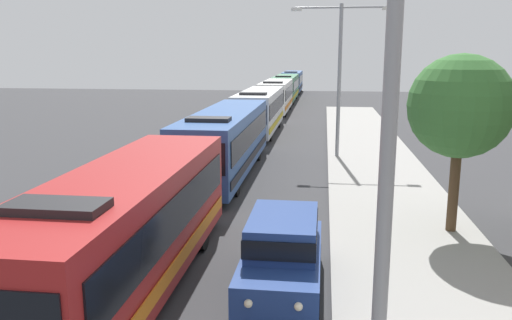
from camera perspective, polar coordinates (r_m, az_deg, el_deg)
bus_lead at (r=12.94m, az=-13.92°, el=-7.05°), size 2.58×10.69×3.21m
bus_second_in_line at (r=24.92m, az=-3.31°, el=2.26°), size 2.58×12.43×3.21m
bus_middle at (r=37.83m, az=0.40°, el=5.51°), size 2.58×11.41×3.21m
bus_fourth_in_line at (r=50.91m, az=2.23°, el=7.09°), size 2.58×11.10×3.21m
bus_rear at (r=63.19m, az=3.27°, el=7.98°), size 2.58×12.31×3.21m
bus_tail_end at (r=76.23m, az=4.00°, el=8.60°), size 2.58×11.10×3.21m
white_suv at (r=12.89m, az=2.94°, el=-9.88°), size 1.86×4.68×1.90m
streetlamp_near at (r=6.56m, az=14.39°, el=3.68°), size 6.53×0.28×7.60m
streetlamp_mid at (r=28.67m, az=9.17°, el=10.22°), size 5.30×0.28×8.15m
roadside_tree at (r=17.24m, az=21.49°, el=5.44°), size 3.21×3.21×5.61m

